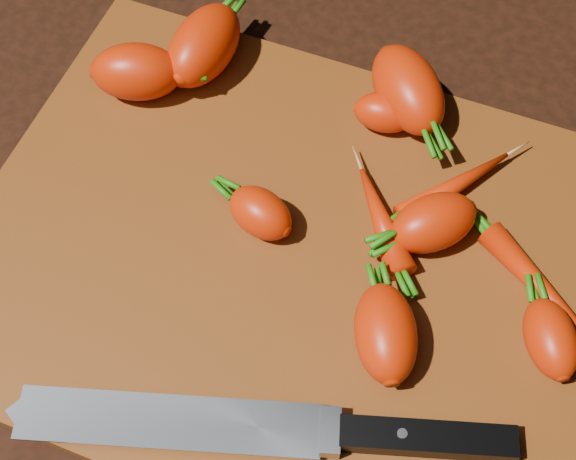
% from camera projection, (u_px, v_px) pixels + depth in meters
% --- Properties ---
extents(ground, '(2.00, 2.00, 0.01)m').
position_uv_depth(ground, '(284.00, 261.00, 0.65)').
color(ground, black).
extents(cutting_board, '(0.50, 0.40, 0.01)m').
position_uv_depth(cutting_board, '(283.00, 255.00, 0.64)').
color(cutting_board, brown).
rests_on(cutting_board, ground).
extents(carrot_0, '(0.09, 0.07, 0.05)m').
position_uv_depth(carrot_0, '(137.00, 72.00, 0.69)').
color(carrot_0, red).
rests_on(carrot_0, cutting_board).
extents(carrot_1, '(0.06, 0.05, 0.04)m').
position_uv_depth(carrot_1, '(261.00, 213.00, 0.63)').
color(carrot_1, red).
rests_on(carrot_1, cutting_board).
extents(carrot_2, '(0.10, 0.10, 0.05)m').
position_uv_depth(carrot_2, '(408.00, 89.00, 0.68)').
color(carrot_2, red).
rests_on(carrot_2, cutting_board).
extents(carrot_3, '(0.07, 0.09, 0.05)m').
position_uv_depth(carrot_3, '(386.00, 333.00, 0.58)').
color(carrot_3, red).
rests_on(carrot_3, cutting_board).
extents(carrot_4, '(0.08, 0.08, 0.04)m').
position_uv_depth(carrot_4, '(434.00, 223.00, 0.62)').
color(carrot_4, red).
rests_on(carrot_4, cutting_board).
extents(carrot_5, '(0.06, 0.04, 0.03)m').
position_uv_depth(carrot_5, '(384.00, 113.00, 0.68)').
color(carrot_5, red).
rests_on(carrot_5, cutting_board).
extents(carrot_6, '(0.06, 0.07, 0.04)m').
position_uv_depth(carrot_6, '(551.00, 339.00, 0.58)').
color(carrot_6, red).
rests_on(carrot_6, cutting_board).
extents(carrot_7, '(0.08, 0.10, 0.02)m').
position_uv_depth(carrot_7, '(456.00, 186.00, 0.65)').
color(carrot_7, red).
rests_on(carrot_7, cutting_board).
extents(carrot_8, '(0.12, 0.09, 0.02)m').
position_uv_depth(carrot_8, '(547.00, 294.00, 0.60)').
color(carrot_8, red).
rests_on(carrot_8, cutting_board).
extents(carrot_9, '(0.08, 0.09, 0.03)m').
position_uv_depth(carrot_9, '(381.00, 219.00, 0.63)').
color(carrot_9, red).
rests_on(carrot_9, cutting_board).
extents(carrot_10, '(0.06, 0.10, 0.05)m').
position_uv_depth(carrot_10, '(204.00, 45.00, 0.70)').
color(carrot_10, red).
rests_on(carrot_10, cutting_board).
extents(knife, '(0.34, 0.13, 0.02)m').
position_uv_depth(knife, '(198.00, 424.00, 0.56)').
color(knife, gray).
rests_on(knife, cutting_board).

